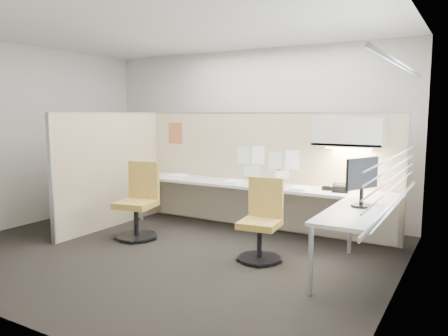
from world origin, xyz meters
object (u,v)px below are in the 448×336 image
Objects in this scene: monitor at (362,179)px; chair_left at (139,203)px; desk at (272,196)px; phone at (340,188)px; chair_right at (262,223)px.

chair_left is at bearing 118.33° from monitor.
monitor is (1.37, -0.66, 0.44)m from desk.
chair_left is 2.78m from phone.
phone reaches higher than desk.
chair_left reaches higher than phone.
monitor is 2.26× the size of phone.
desk is 1.58m from monitor.
chair_left is 1.90m from chair_right.
chair_right is (1.90, 0.03, -0.04)m from chair_left.
phone is (0.66, 0.99, 0.33)m from chair_right.
phone is at bearing 8.50° from desk.
chair_left reaches higher than chair_right.
monitor reaches higher than desk.
phone is at bearing 53.62° from monitor.
phone is at bearing 50.27° from chair_right.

